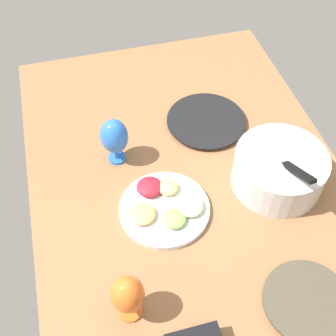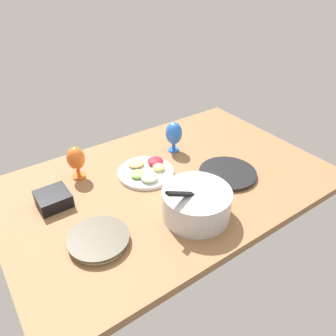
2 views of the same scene
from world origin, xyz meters
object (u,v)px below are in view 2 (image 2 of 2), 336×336
object	(u,v)px
hurricane_glass_orange	(76,159)
square_bowl_black	(53,198)
fruit_platter	(146,171)
mixing_bowl	(196,202)
dinner_plate_left	(228,173)
hurricane_glass_blue	(174,134)
dinner_plate_right	(99,240)

from	to	relation	value
hurricane_glass_orange	square_bowl_black	distance (cm)	23.03
hurricane_glass_orange	square_bowl_black	bearing A→B (deg)	37.97
fruit_platter	hurricane_glass_orange	size ratio (longest dim) A/B	1.66
mixing_bowl	hurricane_glass_orange	size ratio (longest dim) A/B	1.79
dinner_plate_left	hurricane_glass_blue	distance (cm)	37.36
mixing_bowl	hurricane_glass_blue	bearing A→B (deg)	-115.67
hurricane_glass_blue	dinner_plate_left	bearing A→B (deg)	103.73
hurricane_glass_blue	mixing_bowl	bearing A→B (deg)	64.33
hurricane_glass_orange	fruit_platter	bearing A→B (deg)	149.68
dinner_plate_left	dinner_plate_right	world-z (taller)	dinner_plate_right
dinner_plate_right	fruit_platter	size ratio (longest dim) A/B	0.85
dinner_plate_left	dinner_plate_right	xyz separation A→B (cm)	(73.23, 4.63, 0.56)
dinner_plate_left	dinner_plate_right	distance (cm)	73.37
mixing_bowl	hurricane_glass_blue	world-z (taller)	mixing_bowl
dinner_plate_right	hurricane_glass_blue	size ratio (longest dim) A/B	1.36
mixing_bowl	hurricane_glass_orange	distance (cm)	63.36
dinner_plate_right	mixing_bowl	bearing A→B (deg)	167.56
fruit_platter	square_bowl_black	bearing A→B (deg)	-4.52
mixing_bowl	fruit_platter	world-z (taller)	mixing_bowl
dinner_plate_right	fruit_platter	xyz separation A→B (cm)	(-39.96, -29.12, 0.16)
dinner_plate_right	mixing_bowl	xyz separation A→B (cm)	(-41.24, 9.10, 5.27)
fruit_platter	square_bowl_black	size ratio (longest dim) A/B	2.04
fruit_platter	hurricane_glass_orange	bearing A→B (deg)	-30.32
dinner_plate_left	square_bowl_black	bearing A→B (deg)	-19.44
dinner_plate_left	hurricane_glass_blue	world-z (taller)	hurricane_glass_blue
hurricane_glass_blue	dinner_plate_right	bearing A→B (deg)	31.52
square_bowl_black	hurricane_glass_blue	bearing A→B (deg)	-174.51
dinner_plate_right	fruit_platter	world-z (taller)	fruit_platter
mixing_bowl	hurricane_glass_blue	distance (cm)	54.23
mixing_bowl	square_bowl_black	bearing A→B (deg)	-41.22
hurricane_glass_orange	dinner_plate_right	bearing A→B (deg)	77.03
mixing_bowl	hurricane_glass_blue	size ratio (longest dim) A/B	1.73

